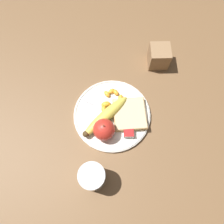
{
  "coord_description": "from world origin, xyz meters",
  "views": [
    {
      "loc": [
        -0.26,
        0.01,
        0.7
      ],
      "look_at": [
        0.0,
        0.0,
        0.03
      ],
      "focal_mm": 35.0,
      "sensor_mm": 36.0,
      "label": 1
    }
  ],
  "objects": [
    {
      "name": "orange_segment_2",
      "position": [
        0.08,
        -0.0,
        0.02
      ],
      "size": [
        0.03,
        0.03,
        0.01
      ],
      "color": "#F9A32D",
      "rests_on": "plate"
    },
    {
      "name": "fork",
      "position": [
        0.0,
        -0.0,
        0.01
      ],
      "size": [
        0.11,
        0.18,
        0.0
      ],
      "rotation": [
        0.0,
        0.0,
        10.51
      ],
      "color": "#B2B2B7",
      "rests_on": "plate"
    },
    {
      "name": "orange_segment_5",
      "position": [
        0.06,
        -0.03,
        0.02
      ],
      "size": [
        0.03,
        0.02,
        0.01
      ],
      "color": "#F9A32D",
      "rests_on": "plate"
    },
    {
      "name": "bread_slice",
      "position": [
        -0.01,
        -0.06,
        0.02
      ],
      "size": [
        0.12,
        0.11,
        0.02
      ],
      "color": "#AB8751",
      "rests_on": "plate"
    },
    {
      "name": "apple",
      "position": [
        -0.06,
        0.03,
        0.05
      ],
      "size": [
        0.07,
        0.07,
        0.08
      ],
      "color": "red",
      "rests_on": "plate"
    },
    {
      "name": "jam_packet",
      "position": [
        -0.07,
        -0.05,
        0.02
      ],
      "size": [
        0.04,
        0.03,
        0.02
      ],
      "color": "white",
      "rests_on": "plate"
    },
    {
      "name": "orange_segment_7",
      "position": [
        0.03,
        0.02,
        0.02
      ],
      "size": [
        0.02,
        0.03,
        0.02
      ],
      "color": "#F9A32D",
      "rests_on": "plate"
    },
    {
      "name": "juice_glass",
      "position": [
        -0.21,
        0.06,
        0.04
      ],
      "size": [
        0.08,
        0.08,
        0.09
      ],
      "color": "silver",
      "rests_on": "ground_plane"
    },
    {
      "name": "orange_segment_6",
      "position": [
        0.02,
        0.03,
        0.02
      ],
      "size": [
        0.03,
        0.02,
        0.01
      ],
      "color": "#F9A32D",
      "rests_on": "plate"
    },
    {
      "name": "banana",
      "position": [
        -0.01,
        0.02,
        0.03
      ],
      "size": [
        0.16,
        0.17,
        0.04
      ],
      "color": "#E0CC4C",
      "rests_on": "plate"
    },
    {
      "name": "orange_segment_0",
      "position": [
        0.04,
        -0.03,
        0.02
      ],
      "size": [
        0.03,
        0.03,
        0.02
      ],
      "color": "#F9A32D",
      "rests_on": "plate"
    },
    {
      "name": "condiment_caddy",
      "position": [
        0.21,
        -0.17,
        0.04
      ],
      "size": [
        0.07,
        0.07,
        0.08
      ],
      "color": "#93704C",
      "rests_on": "ground_plane"
    },
    {
      "name": "orange_segment_4",
      "position": [
        0.02,
        -0.02,
        0.02
      ],
      "size": [
        0.04,
        0.03,
        0.02
      ],
      "color": "#F9A32D",
      "rests_on": "plate"
    },
    {
      "name": "orange_segment_3",
      "position": [
        0.08,
        -0.01,
        0.02
      ],
      "size": [
        0.03,
        0.03,
        0.01
      ],
      "color": "#F9A32D",
      "rests_on": "plate"
    },
    {
      "name": "ground_plane",
      "position": [
        0.0,
        0.0,
        0.0
      ],
      "size": [
        3.0,
        3.0,
        0.0
      ],
      "primitive_type": "plane",
      "color": "brown"
    },
    {
      "name": "orange_segment_1",
      "position": [
        0.07,
        0.02,
        0.02
      ],
      "size": [
        0.03,
        0.03,
        0.01
      ],
      "color": "#F9A32D",
      "rests_on": "plate"
    },
    {
      "name": "plate",
      "position": [
        0.0,
        0.0,
        0.01
      ],
      "size": [
        0.26,
        0.26,
        0.01
      ],
      "color": "silver",
      "rests_on": "ground_plane"
    }
  ]
}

